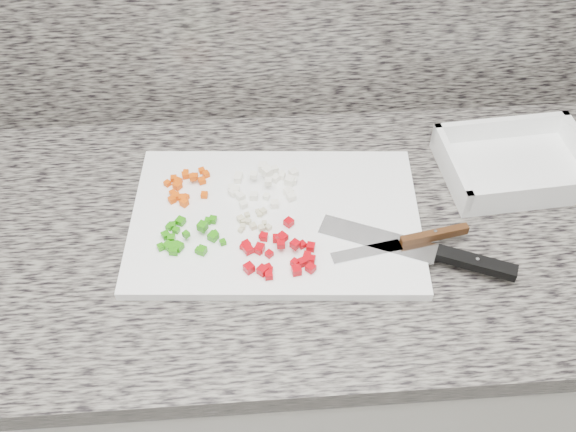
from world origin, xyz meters
name	(u,v)px	position (x,y,z in m)	size (l,w,h in m)	color
cabinet	(273,363)	(0.00, 1.44, 0.43)	(3.92, 0.62, 0.86)	silver
countertop	(269,233)	(0.00, 1.44, 0.88)	(3.96, 0.64, 0.04)	slate
cutting_board	(275,219)	(0.01, 1.45, 0.91)	(0.49, 0.33, 0.02)	white
carrot_pile	(185,186)	(-0.14, 1.52, 0.92)	(0.08, 0.09, 0.02)	#DA4904
onion_pile	(265,182)	(0.00, 1.52, 0.92)	(0.13, 0.11, 0.03)	white
green_pepper_pile	(188,237)	(-0.13, 1.40, 0.92)	(0.11, 0.08, 0.02)	#24810B
red_pepper_pile	(279,252)	(0.01, 1.36, 0.92)	(0.12, 0.12, 0.02)	#AB020B
garlic_pile	(253,222)	(-0.03, 1.43, 0.92)	(0.06, 0.05, 0.01)	beige
chef_knife	(441,254)	(0.27, 1.34, 0.92)	(0.31, 0.16, 0.02)	silver
paring_knife	(417,239)	(0.24, 1.37, 0.92)	(0.23, 0.06, 0.02)	silver
tray	(516,166)	(0.46, 1.54, 0.92)	(0.28, 0.21, 0.05)	white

